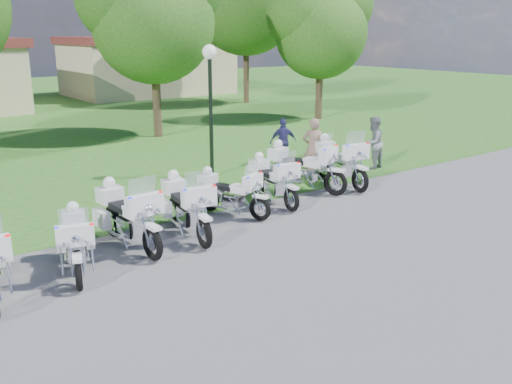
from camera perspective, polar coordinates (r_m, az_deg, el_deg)
ground at (r=12.69m, az=5.76°, el=-4.81°), size 100.00×100.00×0.00m
grass_lawn at (r=36.88m, az=-24.04°, el=7.49°), size 100.00×48.00×0.01m
motorcycle_1 at (r=11.38m, az=-17.59°, el=-4.66°), size 1.14×2.10×1.46m
motorcycle_2 at (r=12.38m, az=-12.76°, el=-2.21°), size 0.87×2.50×1.68m
motorcycle_3 at (r=12.89m, az=-7.02°, el=-1.31°), size 1.02×2.42×1.63m
motorcycle_4 at (r=14.19m, az=-2.67°, el=0.02°), size 1.19×2.00×1.42m
motorcycle_5 at (r=15.22m, az=1.63°, el=1.29°), size 0.92×2.27×1.53m
motorcycle_6 at (r=16.44m, az=4.60°, el=2.62°), size 1.41×2.44×1.72m
motorcycle_7 at (r=17.24m, az=8.29°, el=3.14°), size 1.12×2.56×1.73m
lamp_post at (r=17.57m, az=-4.62°, el=11.28°), size 0.44×0.44×4.07m
tree_2 at (r=25.16m, az=-10.45°, el=17.52°), size 6.04×5.15×8.05m
tree_3 at (r=30.17m, az=6.41°, el=16.46°), size 5.51×4.71×7.35m
building_east at (r=43.22m, az=-10.76°, el=12.34°), size 11.44×7.28×4.10m
bystander_a at (r=17.89m, az=5.73°, el=4.38°), size 0.81×0.77×1.87m
bystander_b at (r=19.37m, az=11.62°, el=4.82°), size 0.98×0.84×1.74m
bystander_c at (r=19.64m, az=2.74°, el=5.03°), size 1.01×0.73×1.58m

